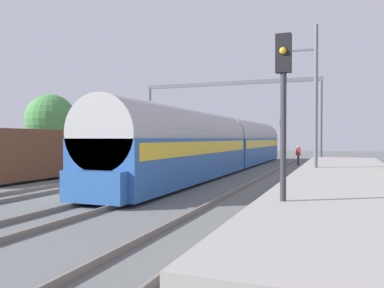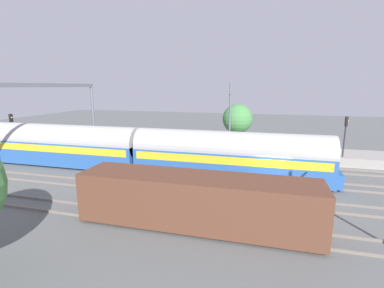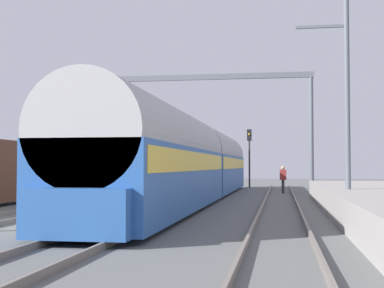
# 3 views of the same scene
# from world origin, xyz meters

# --- Properties ---
(ground) EXTENTS (120.00, 120.00, 0.00)m
(ground) POSITION_xyz_m (0.00, 0.00, 0.00)
(ground) COLOR #5A5C5C
(track_far_west) EXTENTS (1.52, 60.00, 0.16)m
(track_far_west) POSITION_xyz_m (-6.49, 0.00, 0.08)
(track_far_west) COLOR #6F655D
(track_far_west) RESTS_ON ground
(track_west) EXTENTS (1.52, 60.00, 0.16)m
(track_west) POSITION_xyz_m (-2.16, 0.00, 0.08)
(track_west) COLOR #6F655D
(track_west) RESTS_ON ground
(track_east) EXTENTS (1.52, 60.00, 0.16)m
(track_east) POSITION_xyz_m (2.16, 0.00, 0.08)
(track_east) COLOR #6F655D
(track_east) RESTS_ON ground
(track_far_east) EXTENTS (1.52, 60.00, 0.16)m
(track_far_east) POSITION_xyz_m (6.49, 0.00, 0.08)
(track_far_east) COLOR #6F655D
(track_far_east) RESTS_ON ground
(platform) EXTENTS (4.40, 28.00, 0.90)m
(platform) POSITION_xyz_m (10.31, 2.00, 0.45)
(platform) COLOR gray
(platform) RESTS_ON ground
(passenger_train) EXTENTS (2.93, 32.85, 3.82)m
(passenger_train) POSITION_xyz_m (2.16, 11.64, 1.97)
(passenger_train) COLOR #28569E
(passenger_train) RESTS_ON ground
(freight_car) EXTENTS (2.80, 13.00, 2.70)m
(freight_car) POSITION_xyz_m (-6.49, 4.10, 1.47)
(freight_car) COLOR #563323
(freight_car) RESTS_ON ground
(person_crossing) EXTENTS (0.41, 0.26, 1.73)m
(person_crossing) POSITION_xyz_m (6.66, 19.42, 1.03)
(person_crossing) COLOR #343434
(person_crossing) RESTS_ON ground
(railway_signal_near) EXTENTS (0.36, 0.30, 4.80)m
(railway_signal_near) POSITION_xyz_m (8.74, -6.64, 3.09)
(railway_signal_near) COLOR #2D2D33
(railway_signal_near) RESTS_ON ground
(railway_signal_far) EXTENTS (0.36, 0.30, 4.62)m
(railway_signal_far) POSITION_xyz_m (4.08, 27.78, 2.98)
(railway_signal_far) COLOR #2D2D33
(railway_signal_far) RESTS_ON ground
(catenary_gantry) EXTENTS (17.39, 0.28, 7.86)m
(catenary_gantry) POSITION_xyz_m (0.00, 20.48, 5.95)
(catenary_gantry) COLOR slate
(catenary_gantry) RESTS_ON ground
(catenary_pole_east_mid) EXTENTS (1.90, 0.20, 8.00)m
(catenary_pole_east_mid) POSITION_xyz_m (8.85, 4.38, 4.15)
(catenary_pole_east_mid) COLOR slate
(catenary_pole_east_mid) RESTS_ON ground
(tree_east_background) EXTENTS (3.81, 3.81, 5.41)m
(tree_east_background) POSITION_xyz_m (15.60, 4.24, 3.50)
(tree_east_background) COLOR #4C3826
(tree_east_background) RESTS_ON ground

